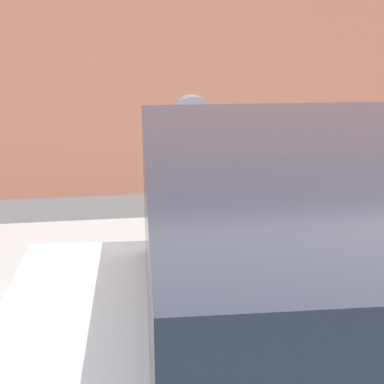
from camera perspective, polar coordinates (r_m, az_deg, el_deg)
sidewalk at (r=4.39m, az=-0.85°, el=-9.55°), size 24.00×2.80×0.11m
parking_meter at (r=3.16m, az=0.00°, el=1.69°), size 0.21×0.15×1.56m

